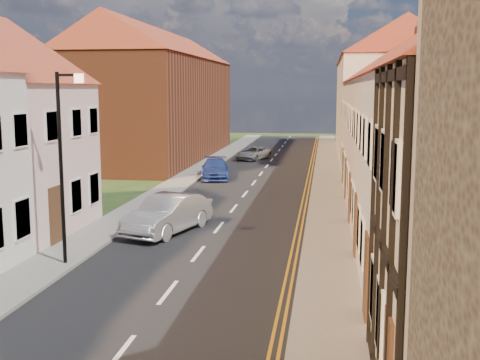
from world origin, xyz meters
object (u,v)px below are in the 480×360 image
car_far (215,169)px  car_distant (253,153)px  lamppost (63,156)px  car_mid (168,214)px

car_far → car_distant: (1.15, 10.51, -0.08)m
car_far → lamppost: bearing=-102.9°
lamppost → car_far: (1.16, 19.49, -2.93)m
car_far → car_mid: bearing=-96.3°
car_distant → lamppost: bearing=-75.3°
car_mid → car_far: size_ratio=1.08×
car_mid → car_distant: (0.32, 25.12, -0.22)m
car_mid → car_far: 14.64m
car_mid → car_distant: 25.12m
lamppost → car_far: bearing=86.6°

